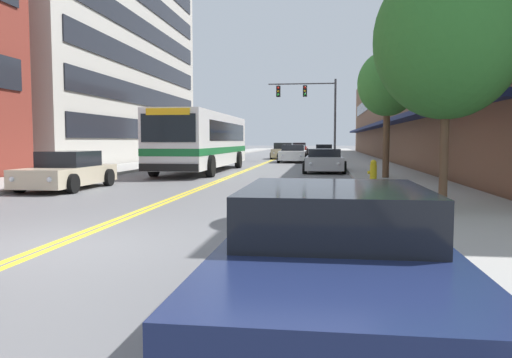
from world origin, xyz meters
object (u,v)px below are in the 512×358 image
object	(u,v)px
car_champagne_parked_left_near	(68,172)
car_black_parked_right_far	(324,151)
car_red_moving_lead	(299,149)
fire_hydrant	(373,172)
car_beige_moving_second	(283,151)
car_charcoal_parked_left_mid	(214,154)
car_white_moving_third	(293,154)
traffic_signal_mast	(312,103)
city_bus	(204,139)
street_tree_right_mid	(387,84)
car_silver_parked_right_mid	(324,161)
street_tree_right_near	(447,39)
car_navy_parked_right_foreground	(334,261)

from	to	relation	value
car_champagne_parked_left_near	car_black_parked_right_far	xyz separation A→B (m)	(8.77, 33.00, -0.00)
car_red_moving_lead	fire_hydrant	world-z (taller)	car_red_moving_lead
car_champagne_parked_left_near	fire_hydrant	world-z (taller)	car_champagne_parked_left_near
car_black_parked_right_far	car_beige_moving_second	bearing A→B (deg)	-133.71
car_charcoal_parked_left_mid	car_beige_moving_second	xyz separation A→B (m)	(4.98, 6.58, 0.04)
car_white_moving_third	traffic_signal_mast	xyz separation A→B (m)	(1.37, 3.36, 4.11)
city_bus	street_tree_right_mid	bearing A→B (deg)	-30.70
car_silver_parked_right_mid	car_black_parked_right_far	distance (m)	22.78
traffic_signal_mast	city_bus	bearing A→B (deg)	-109.56
traffic_signal_mast	car_charcoal_parked_left_mid	bearing A→B (deg)	-157.59
car_champagne_parked_left_near	street_tree_right_near	world-z (taller)	street_tree_right_near
fire_hydrant	car_charcoal_parked_left_mid	bearing A→B (deg)	115.92
city_bus	car_champagne_parked_left_near	bearing A→B (deg)	-102.49
car_navy_parked_right_foreground	car_beige_moving_second	xyz separation A→B (m)	(-3.64, 40.71, 0.08)
car_red_moving_lead	car_beige_moving_second	xyz separation A→B (m)	(-0.65, -17.30, 0.01)
car_silver_parked_right_mid	car_champagne_parked_left_near	bearing A→B (deg)	-130.50
car_silver_parked_right_mid	car_black_parked_right_far	xyz separation A→B (m)	(0.04, 22.78, 0.01)
car_charcoal_parked_left_mid	car_navy_parked_right_foreground	distance (m)	35.20
street_tree_right_mid	street_tree_right_near	bearing A→B (deg)	-89.38
street_tree_right_mid	car_charcoal_parked_left_mid	bearing A→B (deg)	122.24
traffic_signal_mast	street_tree_right_mid	bearing A→B (deg)	-80.55
car_champagne_parked_left_near	street_tree_right_near	distance (m)	12.58
car_navy_parked_right_foreground	street_tree_right_near	xyz separation A→B (m)	(2.57, 7.12, 3.29)
car_champagne_parked_left_near	car_beige_moving_second	bearing A→B (deg)	80.08
fire_hydrant	car_white_moving_third	bearing A→B (deg)	100.79
street_tree_right_near	car_navy_parked_right_foreground	bearing A→B (deg)	-109.88
car_charcoal_parked_left_mid	car_silver_parked_right_mid	world-z (taller)	car_charcoal_parked_left_mid
street_tree_right_mid	fire_hydrant	xyz separation A→B (m)	(-0.84, -3.50, -3.37)
city_bus	car_red_moving_lead	xyz separation A→B (m)	(3.46, 36.15, -1.07)
city_bus	car_red_moving_lead	size ratio (longest dim) A/B	2.85
car_black_parked_right_far	car_white_moving_third	distance (m)	10.88
traffic_signal_mast	street_tree_right_mid	world-z (taller)	traffic_signal_mast
car_silver_parked_right_mid	street_tree_right_near	size ratio (longest dim) A/B	0.76
street_tree_right_near	fire_hydrant	distance (m)	6.86
car_black_parked_right_far	street_tree_right_near	distance (m)	37.65
car_champagne_parked_left_near	car_navy_parked_right_foreground	distance (m)	14.48
traffic_signal_mast	street_tree_right_mid	size ratio (longest dim) A/B	1.30
car_silver_parked_right_mid	car_navy_parked_right_foreground	bearing A→B (deg)	-89.96
car_beige_moving_second	street_tree_right_near	distance (m)	34.31
car_navy_parked_right_foreground	car_silver_parked_right_mid	xyz separation A→B (m)	(-0.01, 21.76, 0.00)
car_charcoal_parked_left_mid	car_black_parked_right_far	distance (m)	13.53
car_navy_parked_right_foreground	city_bus	bearing A→B (deg)	106.46
car_beige_moving_second	street_tree_right_near	size ratio (longest dim) A/B	0.82
city_bus	car_navy_parked_right_foreground	xyz separation A→B (m)	(6.46, -21.85, -1.14)
street_tree_right_near	street_tree_right_mid	bearing A→B (deg)	90.62
car_charcoal_parked_left_mid	car_black_parked_right_far	size ratio (longest dim) A/B	1.02
car_black_parked_right_far	car_beige_moving_second	world-z (taller)	car_beige_moving_second
car_silver_parked_right_mid	car_white_moving_third	bearing A→B (deg)	100.85
car_black_parked_right_far	city_bus	bearing A→B (deg)	-105.94
car_champagne_parked_left_near	street_tree_right_mid	size ratio (longest dim) A/B	0.86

